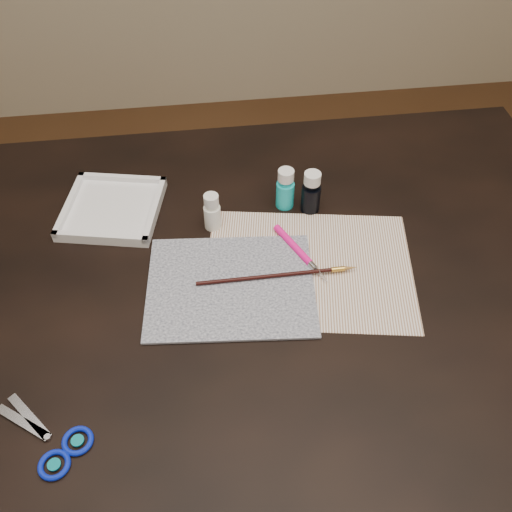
{
  "coord_description": "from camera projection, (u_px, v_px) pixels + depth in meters",
  "views": [
    {
      "loc": [
        -0.08,
        -0.64,
        1.5
      ],
      "look_at": [
        0.0,
        0.0,
        0.8
      ],
      "focal_mm": 40.0,
      "sensor_mm": 36.0,
      "label": 1
    }
  ],
  "objects": [
    {
      "name": "ground",
      "position": [
        256.0,
        457.0,
        1.55
      ],
      "size": [
        3.5,
        3.5,
        0.02
      ],
      "primitive_type": "cube",
      "color": "#422614",
      "rests_on": "ground"
    },
    {
      "name": "table",
      "position": [
        256.0,
        385.0,
        1.27
      ],
      "size": [
        1.3,
        0.9,
        0.75
      ],
      "primitive_type": "cube",
      "color": "black",
      "rests_on": "ground"
    },
    {
      "name": "paper",
      "position": [
        309.0,
        268.0,
        1.0
      ],
      "size": [
        0.4,
        0.33,
        0.0
      ],
      "primitive_type": "cube",
      "rotation": [
        0.0,
        0.0,
        -0.17
      ],
      "color": "white",
      "rests_on": "table"
    },
    {
      "name": "canvas",
      "position": [
        231.0,
        286.0,
        0.97
      ],
      "size": [
        0.3,
        0.25,
        0.0
      ],
      "primitive_type": "cube",
      "rotation": [
        0.0,
        0.0,
        -0.09
      ],
      "color": "black",
      "rests_on": "paper"
    },
    {
      "name": "paint_bottle_white",
      "position": [
        212.0,
        211.0,
        1.05
      ],
      "size": [
        0.04,
        0.04,
        0.08
      ],
      "primitive_type": "cylinder",
      "rotation": [
        0.0,
        0.0,
        -0.41
      ],
      "color": "white",
      "rests_on": "table"
    },
    {
      "name": "paint_bottle_cyan",
      "position": [
        285.0,
        188.0,
        1.09
      ],
      "size": [
        0.03,
        0.03,
        0.09
      ],
      "primitive_type": "cylinder",
      "rotation": [
        0.0,
        0.0,
        -0.0
      ],
      "color": "#17BDC8",
      "rests_on": "table"
    },
    {
      "name": "paint_bottle_navy",
      "position": [
        311.0,
        192.0,
        1.08
      ],
      "size": [
        0.05,
        0.05,
        0.09
      ],
      "primitive_type": "cylinder",
      "rotation": [
        0.0,
        0.0,
        -0.41
      ],
      "color": "black",
      "rests_on": "table"
    },
    {
      "name": "paintbrush",
      "position": [
        278.0,
        275.0,
        0.98
      ],
      "size": [
        0.28,
        0.01,
        0.01
      ],
      "primitive_type": null,
      "rotation": [
        0.0,
        0.0,
        0.01
      ],
      "color": "black",
      "rests_on": "canvas"
    },
    {
      "name": "craft_knife",
      "position": [
        301.0,
        254.0,
        1.02
      ],
      "size": [
        0.08,
        0.15,
        0.01
      ],
      "primitive_type": null,
      "rotation": [
        0.0,
        0.0,
        -1.14
      ],
      "color": "#FF128D",
      "rests_on": "paper"
    },
    {
      "name": "scissors",
      "position": [
        37.0,
        435.0,
        0.79
      ],
      "size": [
        0.19,
        0.17,
        0.01
      ],
      "primitive_type": null,
      "rotation": [
        0.0,
        0.0,
        2.51
      ],
      "color": "silver",
      "rests_on": "table"
    },
    {
      "name": "palette_tray",
      "position": [
        112.0,
        208.0,
        1.09
      ],
      "size": [
        0.21,
        0.21,
        0.02
      ],
      "primitive_type": "cube",
      "rotation": [
        0.0,
        0.0,
        -0.21
      ],
      "color": "white",
      "rests_on": "table"
    }
  ]
}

